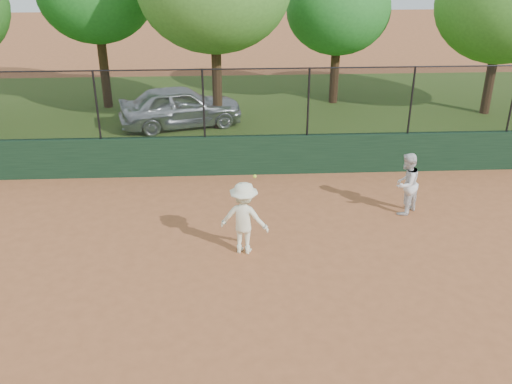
{
  "coord_description": "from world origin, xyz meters",
  "views": [
    {
      "loc": [
        0.18,
        -9.73,
        6.93
      ],
      "look_at": [
        0.8,
        2.2,
        1.2
      ],
      "focal_mm": 40.0,
      "sensor_mm": 36.0,
      "label": 1
    }
  ],
  "objects_px": {
    "player_main": "(244,218)",
    "tree_3": "(338,10)",
    "parked_car": "(181,106)",
    "tree_4": "(503,5)",
    "player_second": "(406,184)"
  },
  "relations": [
    {
      "from": "parked_car",
      "to": "tree_3",
      "type": "xyz_separation_m",
      "value": [
        6.13,
        2.73,
        2.98
      ]
    },
    {
      "from": "player_main",
      "to": "tree_3",
      "type": "relative_size",
      "value": 0.37
    },
    {
      "from": "player_main",
      "to": "tree_4",
      "type": "distance_m",
      "value": 14.34
    },
    {
      "from": "player_second",
      "to": "tree_4",
      "type": "relative_size",
      "value": 0.26
    },
    {
      "from": "tree_3",
      "to": "player_second",
      "type": "bearing_deg",
      "value": -89.44
    },
    {
      "from": "parked_car",
      "to": "tree_4",
      "type": "relative_size",
      "value": 0.71
    },
    {
      "from": "tree_3",
      "to": "player_main",
      "type": "bearing_deg",
      "value": -109.34
    },
    {
      "from": "parked_car",
      "to": "tree_3",
      "type": "relative_size",
      "value": 0.8
    },
    {
      "from": "parked_car",
      "to": "player_main",
      "type": "distance_m",
      "value": 9.2
    },
    {
      "from": "player_second",
      "to": "tree_4",
      "type": "distance_m",
      "value": 10.48
    },
    {
      "from": "parked_car",
      "to": "tree_3",
      "type": "bearing_deg",
      "value": -80.32
    },
    {
      "from": "tree_3",
      "to": "tree_4",
      "type": "bearing_deg",
      "value": -17.2
    },
    {
      "from": "player_main",
      "to": "tree_4",
      "type": "xyz_separation_m",
      "value": [
        9.83,
        9.92,
        3.25
      ]
    },
    {
      "from": "player_second",
      "to": "player_main",
      "type": "bearing_deg",
      "value": -22.78
    },
    {
      "from": "parked_car",
      "to": "tree_4",
      "type": "xyz_separation_m",
      "value": [
        11.86,
        0.95,
        3.35
      ]
    }
  ]
}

